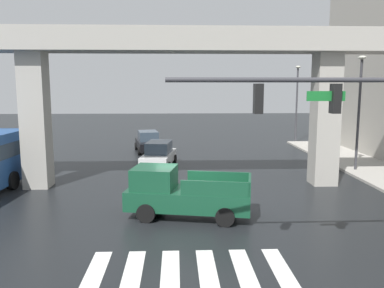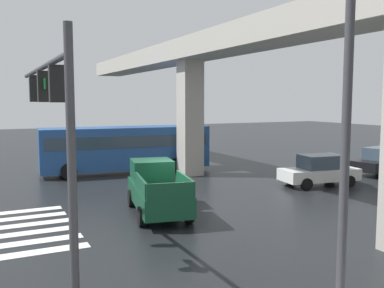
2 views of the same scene
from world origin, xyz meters
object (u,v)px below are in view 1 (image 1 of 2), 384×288
(sedan_white, at_px, (159,155))
(street_lamp_far_north, at_px, (297,95))
(pickup_truck, at_px, (181,194))
(sedan_black, at_px, (148,142))
(street_lamp_mid_block, at_px, (360,100))
(traffic_signal_mast, at_px, (374,117))

(sedan_white, bearing_deg, street_lamp_far_north, 40.95)
(pickup_truck, xyz_separation_m, sedan_white, (-1.37, 10.19, -0.14))
(sedan_black, relative_size, street_lamp_mid_block, 0.63)
(pickup_truck, bearing_deg, sedan_white, 97.64)
(sedan_white, distance_m, traffic_signal_mast, 16.99)
(street_lamp_mid_block, bearing_deg, sedan_white, 171.29)
(pickup_truck, xyz_separation_m, street_lamp_mid_block, (11.19, 8.27, 3.57))
(traffic_signal_mast, bearing_deg, street_lamp_far_north, 77.54)
(sedan_white, height_order, street_lamp_far_north, street_lamp_far_north)
(traffic_signal_mast, xyz_separation_m, street_lamp_far_north, (5.75, 26.01, -0.01))
(pickup_truck, height_order, traffic_signal_mast, traffic_signal_mast)
(sedan_black, bearing_deg, pickup_truck, -81.34)
(pickup_truck, xyz_separation_m, traffic_signal_mast, (5.44, -4.93, 3.57))
(sedan_black, xyz_separation_m, street_lamp_far_north, (13.68, 4.73, 3.70))
(sedan_white, relative_size, street_lamp_far_north, 0.62)
(sedan_white, xyz_separation_m, street_lamp_far_north, (12.55, 10.90, 3.70))
(sedan_black, height_order, street_lamp_far_north, street_lamp_far_north)
(pickup_truck, height_order, sedan_white, pickup_truck)
(pickup_truck, distance_m, traffic_signal_mast, 8.16)
(sedan_black, relative_size, traffic_signal_mast, 0.52)
(traffic_signal_mast, xyz_separation_m, street_lamp_mid_block, (5.75, 13.20, -0.01))
(sedan_black, xyz_separation_m, sedan_white, (1.12, -6.16, 0.00))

